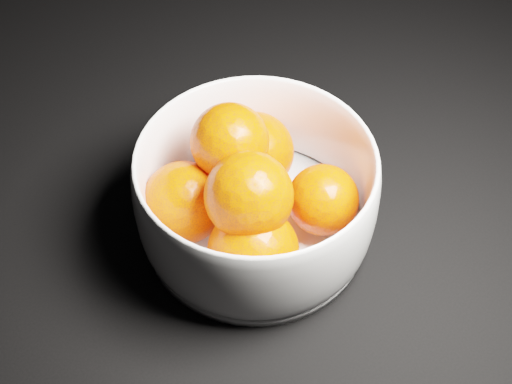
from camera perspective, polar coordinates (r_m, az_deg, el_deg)
bowl at (r=0.62m, az=-0.00°, el=-0.31°), size 0.21×0.21×0.10m
orange_pile at (r=0.61m, az=-0.89°, el=0.04°), size 0.17×0.17×0.12m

